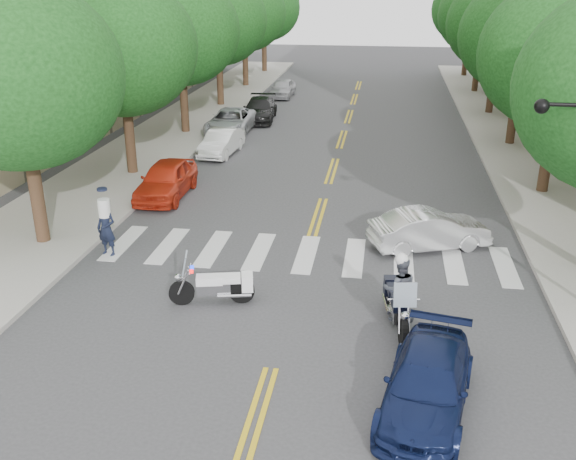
% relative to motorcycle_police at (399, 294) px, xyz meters
% --- Properties ---
extents(ground, '(140.00, 140.00, 0.00)m').
position_rel_motorcycle_police_xyz_m(ground, '(-2.87, -2.42, -0.91)').
color(ground, '#38383A').
rests_on(ground, ground).
extents(sidewalk_left, '(5.00, 60.00, 0.15)m').
position_rel_motorcycle_police_xyz_m(sidewalk_left, '(-12.37, 19.58, -0.84)').
color(sidewalk_left, '#9E9991').
rests_on(sidewalk_left, ground).
extents(sidewalk_right, '(5.00, 60.00, 0.15)m').
position_rel_motorcycle_police_xyz_m(sidewalk_right, '(6.63, 19.58, -0.84)').
color(sidewalk_right, '#9E9991').
rests_on(sidewalk_right, ground).
extents(tree_l_0, '(6.40, 6.40, 8.45)m').
position_rel_motorcycle_police_xyz_m(tree_l_0, '(-11.67, 3.58, 4.64)').
color(tree_l_0, '#382316').
rests_on(tree_l_0, ground).
extents(tree_l_1, '(6.40, 6.40, 8.45)m').
position_rel_motorcycle_police_xyz_m(tree_l_1, '(-11.67, 11.58, 4.64)').
color(tree_l_1, '#382316').
rests_on(tree_l_1, ground).
extents(tree_l_2, '(6.40, 6.40, 8.45)m').
position_rel_motorcycle_police_xyz_m(tree_l_2, '(-11.67, 19.58, 4.64)').
color(tree_l_2, '#382316').
rests_on(tree_l_2, ground).
extents(tree_l_3, '(6.40, 6.40, 8.45)m').
position_rel_motorcycle_police_xyz_m(tree_l_3, '(-11.67, 27.58, 4.64)').
color(tree_l_3, '#382316').
rests_on(tree_l_3, ground).
extents(tree_l_4, '(6.40, 6.40, 8.45)m').
position_rel_motorcycle_police_xyz_m(tree_l_4, '(-11.67, 35.58, 4.64)').
color(tree_l_4, '#382316').
rests_on(tree_l_4, ground).
extents(tree_l_5, '(6.40, 6.40, 8.45)m').
position_rel_motorcycle_police_xyz_m(tree_l_5, '(-11.67, 43.58, 4.64)').
color(tree_l_5, '#382316').
rests_on(tree_l_5, ground).
extents(tree_r_1, '(6.40, 6.40, 8.45)m').
position_rel_motorcycle_police_xyz_m(tree_r_1, '(5.93, 11.58, 4.64)').
color(tree_r_1, '#382316').
rests_on(tree_r_1, ground).
extents(tree_r_2, '(6.40, 6.40, 8.45)m').
position_rel_motorcycle_police_xyz_m(tree_r_2, '(5.93, 19.58, 4.64)').
color(tree_r_2, '#382316').
rests_on(tree_r_2, ground).
extents(tree_r_3, '(6.40, 6.40, 8.45)m').
position_rel_motorcycle_police_xyz_m(tree_r_3, '(5.93, 27.58, 4.64)').
color(tree_r_3, '#382316').
rests_on(tree_r_3, ground).
extents(tree_r_4, '(6.40, 6.40, 8.45)m').
position_rel_motorcycle_police_xyz_m(tree_r_4, '(5.93, 35.58, 4.64)').
color(tree_r_4, '#382316').
rests_on(tree_r_4, ground).
extents(tree_r_5, '(6.40, 6.40, 8.45)m').
position_rel_motorcycle_police_xyz_m(tree_r_5, '(5.93, 43.58, 4.64)').
color(tree_r_5, '#382316').
rests_on(tree_r_5, ground).
extents(motorcycle_police, '(0.93, 2.52, 2.06)m').
position_rel_motorcycle_police_xyz_m(motorcycle_police, '(0.00, 0.00, 0.00)').
color(motorcycle_police, black).
rests_on(motorcycle_police, ground).
extents(motorcycle_parked, '(2.31, 0.90, 1.51)m').
position_rel_motorcycle_police_xyz_m(motorcycle_parked, '(-4.82, 0.48, -0.39)').
color(motorcycle_parked, black).
rests_on(motorcycle_parked, ground).
extents(officer_standing, '(0.75, 0.59, 1.82)m').
position_rel_motorcycle_police_xyz_m(officer_standing, '(-9.16, 3.09, -0.00)').
color(officer_standing, black).
rests_on(officer_standing, ground).
extents(convertible, '(4.15, 2.74, 1.29)m').
position_rel_motorcycle_police_xyz_m(convertible, '(1.05, 5.22, -0.27)').
color(convertible, silver).
rests_on(convertible, ground).
extents(sedan_blue, '(2.41, 4.36, 1.19)m').
position_rel_motorcycle_police_xyz_m(sedan_blue, '(0.57, -3.35, -0.32)').
color(sedan_blue, '#0F183E').
rests_on(sedan_blue, ground).
extents(parked_car_a, '(1.78, 4.31, 1.46)m').
position_rel_motorcycle_police_xyz_m(parked_car_a, '(-9.17, 8.91, -0.18)').
color(parked_car_a, red).
rests_on(parked_car_a, ground).
extents(parked_car_b, '(1.63, 3.86, 1.24)m').
position_rel_motorcycle_police_xyz_m(parked_car_b, '(-8.57, 15.54, -0.29)').
color(parked_car_b, white).
rests_on(parked_car_b, ground).
extents(parked_car_c, '(2.30, 4.91, 1.36)m').
position_rel_motorcycle_police_xyz_m(parked_car_c, '(-9.17, 20.01, -0.23)').
color(parked_car_c, '#AFB1B7').
rests_on(parked_car_c, ground).
extents(parked_car_d, '(2.22, 4.75, 1.34)m').
position_rel_motorcycle_police_xyz_m(parked_car_d, '(-8.23, 23.62, -0.24)').
color(parked_car_d, black).
rests_on(parked_car_d, ground).
extents(parked_car_e, '(1.64, 3.84, 1.29)m').
position_rel_motorcycle_police_xyz_m(parked_car_e, '(-8.07, 31.58, -0.27)').
color(parked_car_e, '#ABAAB0').
rests_on(parked_car_e, ground).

